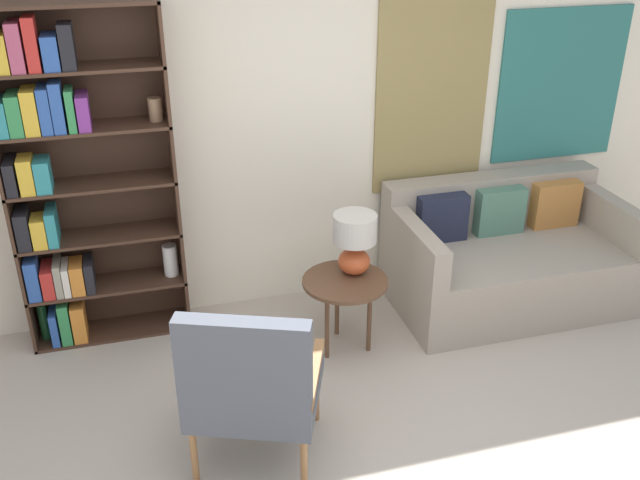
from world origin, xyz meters
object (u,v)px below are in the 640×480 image
Objects in this scene: bookshelf at (69,180)px; table_lamp at (355,240)px; couch at (506,257)px; side_table at (345,287)px; armchair at (251,383)px.

table_lamp is at bearing -17.65° from bookshelf.
side_table is (-1.30, -0.29, 0.13)m from couch.
bookshelf reaches higher than table_lamp.
side_table is 0.31m from table_lamp.
armchair is 1.19m from side_table.
couch is 1.34m from side_table.
side_table is at bearing -167.33° from couch.
bookshelf is at bearing 162.35° from table_lamp.
side_table is at bearing 49.66° from armchair.
side_table is 1.34× the size of table_lamp.
armchair is at bearing -130.34° from side_table.
bookshelf is at bearing 173.94° from couch.
armchair is (0.81, -1.50, -0.58)m from bookshelf.
bookshelf is 5.32× the size of table_lamp.
bookshelf is 3.00m from couch.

